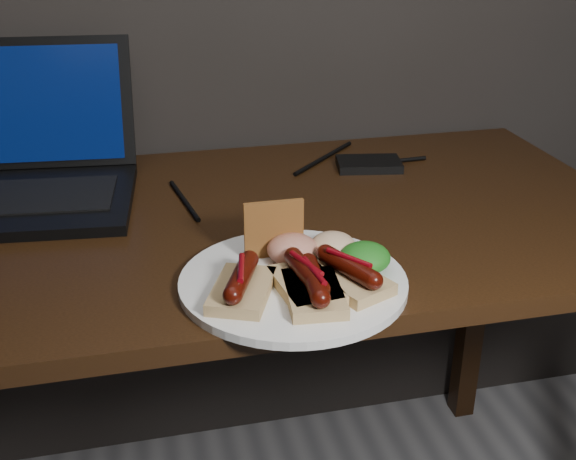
{
  "coord_description": "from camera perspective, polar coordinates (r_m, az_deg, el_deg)",
  "views": [
    {
      "loc": [
        -0.14,
        0.31,
        1.23
      ],
      "look_at": [
        0.06,
        1.17,
        0.82
      ],
      "focal_mm": 45.0,
      "sensor_mm": 36.0,
      "label": 1
    }
  ],
  "objects": [
    {
      "name": "laptop",
      "position": [
        1.35,
        -20.78,
        4.68
      ],
      "size": [
        0.44,
        0.41,
        0.25
      ],
      "color": "black",
      "rests_on": "desk"
    },
    {
      "name": "salad_greens",
      "position": [
        0.99,
        6.11,
        -2.17
      ],
      "size": [
        0.07,
        0.07,
        0.04
      ],
      "primitive_type": "ellipsoid",
      "color": "#145410",
      "rests_on": "plate"
    },
    {
      "name": "salsa_mound",
      "position": [
        1.01,
        0.36,
        -1.52
      ],
      "size": [
        0.07,
        0.07,
        0.04
      ],
      "primitive_type": "ellipsoid",
      "color": "#A7101A",
      "rests_on": "plate"
    },
    {
      "name": "bread_sausage_right",
      "position": [
        0.95,
        4.79,
        -3.5
      ],
      "size": [
        0.11,
        0.13,
        0.04
      ],
      "color": "tan",
      "rests_on": "plate"
    },
    {
      "name": "bread_sausage_center",
      "position": [
        0.94,
        1.44,
        -3.96
      ],
      "size": [
        0.08,
        0.12,
        0.04
      ],
      "color": "tan",
      "rests_on": "plate"
    },
    {
      "name": "bread_sausage_extra",
      "position": [
        0.92,
        2.05,
        -4.57
      ],
      "size": [
        0.08,
        0.12,
        0.04
      ],
      "color": "tan",
      "rests_on": "plate"
    },
    {
      "name": "coleslaw_mound",
      "position": [
        1.03,
        3.58,
        -1.21
      ],
      "size": [
        0.06,
        0.06,
        0.04
      ],
      "primitive_type": "ellipsoid",
      "color": "beige",
      "rests_on": "plate"
    },
    {
      "name": "desk_cables",
      "position": [
        1.31,
        -5.7,
        3.59
      ],
      "size": [
        0.88,
        0.36,
        0.01
      ],
      "color": "black",
      "rests_on": "desk"
    },
    {
      "name": "hard_drive",
      "position": [
        1.41,
        6.41,
        5.2
      ],
      "size": [
        0.13,
        0.1,
        0.02
      ],
      "primitive_type": "cube",
      "rotation": [
        0.0,
        0.0,
        -0.18
      ],
      "color": "black",
      "rests_on": "desk"
    },
    {
      "name": "bread_sausage_left",
      "position": [
        0.93,
        -3.68,
        -4.32
      ],
      "size": [
        0.11,
        0.13,
        0.04
      ],
      "color": "tan",
      "rests_on": "plate"
    },
    {
      "name": "plate",
      "position": [
        0.98,
        0.4,
        -4.13
      ],
      "size": [
        0.37,
        0.37,
        0.01
      ],
      "primitive_type": "cylinder",
      "rotation": [
        0.0,
        0.0,
        0.21
      ],
      "color": "white",
      "rests_on": "desk"
    },
    {
      "name": "desk",
      "position": [
        1.22,
        -5.23,
        -2.87
      ],
      "size": [
        1.4,
        0.7,
        0.75
      ],
      "color": "black",
      "rests_on": "ground"
    },
    {
      "name": "crispbread",
      "position": [
        1.01,
        -1.12,
        0.07
      ],
      "size": [
        0.08,
        0.01,
        0.08
      ],
      "primitive_type": "cube",
      "color": "#A86B2E",
      "rests_on": "plate"
    }
  ]
}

